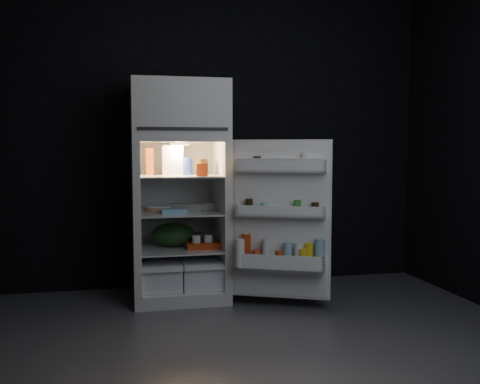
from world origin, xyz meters
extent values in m
cube|color=#535359|center=(0.00, 0.00, 0.00)|extent=(4.00, 3.40, 0.00)
cube|color=black|center=(0.00, 1.70, 1.35)|extent=(4.00, 0.00, 2.70)
cube|color=black|center=(0.00, -1.70, 1.35)|extent=(4.00, 0.00, 2.70)
cube|color=silver|center=(-0.30, 1.30, 0.05)|extent=(0.76, 0.70, 0.10)
cube|color=silver|center=(-0.65, 1.30, 0.70)|extent=(0.05, 0.70, 1.20)
cube|color=silver|center=(0.06, 1.30, 0.70)|extent=(0.05, 0.70, 1.20)
cube|color=white|center=(-0.30, 1.62, 0.70)|extent=(0.66, 0.05, 1.20)
cube|color=silver|center=(-0.30, 1.30, 1.33)|extent=(0.76, 0.70, 0.06)
cube|color=silver|center=(-0.30, 1.30, 1.57)|extent=(0.76, 0.70, 0.42)
cube|color=black|center=(-0.30, 0.95, 1.39)|extent=(0.68, 0.01, 0.02)
cube|color=white|center=(-0.63, 1.28, 0.70)|extent=(0.01, 0.65, 1.20)
cube|color=white|center=(0.03, 1.28, 0.70)|extent=(0.01, 0.65, 1.20)
cube|color=white|center=(-0.30, 1.28, 1.30)|extent=(0.66, 0.65, 0.01)
cube|color=white|center=(-0.30, 1.28, 0.10)|extent=(0.66, 0.65, 0.01)
cube|color=white|center=(-0.30, 1.28, 1.02)|extent=(0.65, 0.63, 0.01)
cube|color=white|center=(-0.30, 1.28, 0.72)|extent=(0.65, 0.63, 0.01)
cube|color=white|center=(-0.30, 1.28, 0.42)|extent=(0.65, 0.63, 0.01)
cube|color=white|center=(-0.46, 1.30, 0.22)|extent=(0.32, 0.59, 0.22)
cube|color=white|center=(-0.13, 1.30, 0.22)|extent=(0.32, 0.59, 0.22)
cube|color=white|center=(-0.46, 0.97, 0.31)|extent=(0.32, 0.02, 0.03)
cube|color=white|center=(-0.13, 0.97, 0.31)|extent=(0.32, 0.02, 0.03)
cube|color=#FFE5B2|center=(-0.30, 1.23, 1.28)|extent=(0.14, 0.14, 0.02)
cube|color=silver|center=(0.44, 0.82, 0.70)|extent=(0.71, 0.36, 1.22)
cube|color=white|center=(0.43, 0.79, 0.70)|extent=(0.66, 0.30, 1.18)
cube|color=white|center=(0.41, 0.75, 1.07)|extent=(0.66, 0.36, 0.02)
cube|color=white|center=(0.39, 0.72, 1.11)|extent=(0.63, 0.30, 0.10)
cube|color=white|center=(0.71, 0.62, 1.11)|extent=(0.05, 0.09, 0.10)
cube|color=white|center=(0.11, 0.89, 1.11)|extent=(0.05, 0.09, 0.10)
cube|color=white|center=(0.41, 0.75, 0.73)|extent=(0.66, 0.37, 0.02)
cube|color=white|center=(0.39, 0.71, 0.77)|extent=(0.63, 0.30, 0.09)
cube|color=white|center=(0.71, 0.62, 0.77)|extent=(0.06, 0.10, 0.09)
cube|color=white|center=(0.11, 0.88, 0.77)|extent=(0.06, 0.10, 0.09)
cube|color=white|center=(0.40, 0.73, 0.33)|extent=(0.68, 0.40, 0.02)
cube|color=white|center=(0.37, 0.68, 0.38)|extent=(0.63, 0.30, 0.13)
cube|color=white|center=(0.70, 0.60, 0.38)|extent=(0.08, 0.14, 0.13)
cube|color=white|center=(0.10, 0.87, 0.38)|extent=(0.08, 0.14, 0.13)
cube|color=white|center=(0.41, 0.75, 1.16)|extent=(0.64, 0.35, 0.02)
cylinder|color=white|center=(0.57, 0.68, 1.15)|extent=(0.07, 0.07, 0.13)
cylinder|color=yellow|center=(0.45, 0.74, 1.12)|extent=(0.08, 0.08, 0.09)
cylinder|color=black|center=(0.24, 0.83, 1.13)|extent=(0.08, 0.08, 0.10)
cylinder|color=black|center=(0.64, 0.64, 0.79)|extent=(0.07, 0.07, 0.10)
cylinder|color=#338C33|center=(0.53, 0.70, 0.80)|extent=(0.07, 0.07, 0.11)
cylinder|color=#83B3CB|center=(0.30, 0.80, 0.79)|extent=(0.08, 0.08, 0.09)
cylinder|color=black|center=(0.19, 0.85, 0.80)|extent=(0.07, 0.07, 0.12)
cylinder|color=#83B3CB|center=(0.67, 0.61, 0.46)|extent=(0.10, 0.10, 0.23)
cylinder|color=yellow|center=(0.60, 0.64, 0.44)|extent=(0.08, 0.08, 0.20)
cylinder|color=silver|center=(0.53, 0.67, 0.44)|extent=(0.09, 0.09, 0.20)
cylinder|color=#83B3CB|center=(0.45, 0.71, 0.44)|extent=(0.08, 0.08, 0.20)
cylinder|color=silver|center=(0.31, 0.77, 0.45)|extent=(0.09, 0.09, 0.22)
cylinder|color=#C34017|center=(0.23, 0.80, 0.41)|extent=(0.08, 0.08, 0.13)
cylinder|color=#B2360F|center=(0.16, 0.84, 0.47)|extent=(0.10, 0.10, 0.25)
cylinder|color=yellow|center=(0.55, 0.62, 0.42)|extent=(0.07, 0.07, 0.16)
cylinder|color=#C34017|center=(0.38, 0.69, 0.41)|extent=(0.08, 0.08, 0.14)
cylinder|color=#B4B4B8|center=(0.25, 0.75, 0.39)|extent=(0.08, 0.08, 0.10)
cylinder|color=white|center=(0.11, 0.82, 0.45)|extent=(0.10, 0.10, 0.22)
cylinder|color=white|center=(0.16, 0.84, 0.58)|extent=(0.05, 0.05, 0.02)
cube|color=white|center=(-0.34, 1.34, 1.15)|extent=(0.19, 0.19, 0.24)
cylinder|color=#1D399E|center=(-0.24, 1.29, 1.10)|extent=(0.10, 0.10, 0.14)
cylinder|color=black|center=(-0.11, 1.26, 1.09)|extent=(0.10, 0.10, 0.13)
cylinder|color=#B5521C|center=(-0.53, 1.33, 1.14)|extent=(0.09, 0.09, 0.22)
cube|color=#C34017|center=(-0.14, 1.06, 1.08)|extent=(0.09, 0.07, 0.10)
cube|color=gray|center=(-0.26, 1.20, 0.76)|extent=(0.30, 0.20, 0.07)
cylinder|color=tan|center=(-0.43, 1.34, 0.75)|extent=(0.41, 0.41, 0.04)
cube|color=#83B3CB|center=(-0.36, 1.11, 0.75)|extent=(0.20, 0.11, 0.04)
cube|color=#F4E4C7|center=(-0.05, 1.40, 0.75)|extent=(0.15, 0.13, 0.05)
ellipsoid|color=#193815|center=(-0.35, 1.34, 0.52)|extent=(0.45, 0.42, 0.20)
cube|color=#B2360F|center=(-0.11, 1.19, 0.45)|extent=(0.28, 0.16, 0.05)
cylinder|color=#B2360F|center=(-0.11, 1.47, 0.47)|extent=(0.08, 0.08, 0.09)
cylinder|color=#B4B4B8|center=(-0.10, 1.41, 0.47)|extent=(0.07, 0.07, 0.09)
camera|label=1|loc=(-0.76, -3.09, 1.24)|focal=40.00mm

